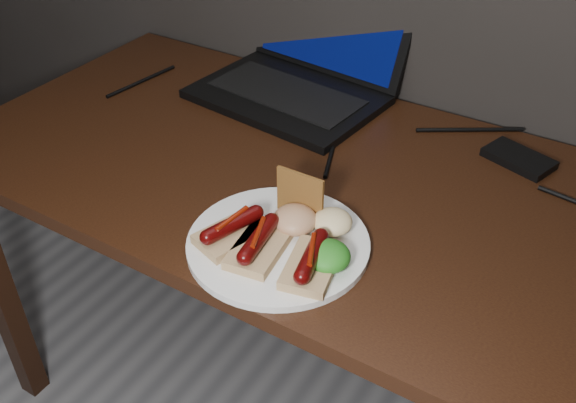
# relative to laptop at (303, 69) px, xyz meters

# --- Properties ---
(desk) EXTENTS (1.40, 0.70, 0.75)m
(desk) POSITION_rel_laptop_xyz_m (0.17, -0.28, -0.14)
(desk) COLOR #311A0C
(desk) RESTS_ON ground
(laptop) EXTENTS (0.43, 0.40, 0.25)m
(laptop) POSITION_rel_laptop_xyz_m (0.00, 0.00, 0.00)
(laptop) COLOR black
(laptop) RESTS_ON desk
(hard_drive) EXTENTS (0.14, 0.11, 0.02)m
(hard_drive) POSITION_rel_laptop_xyz_m (0.50, -0.04, -0.04)
(hard_drive) COLOR black
(hard_drive) RESTS_ON desk
(desk_cables) EXTENTS (1.05, 0.37, 0.01)m
(desk_cables) POSITION_rel_laptop_xyz_m (0.18, -0.11, -0.05)
(desk_cables) COLOR black
(desk_cables) RESTS_ON desk
(plate) EXTENTS (0.30, 0.30, 0.01)m
(plate) POSITION_rel_laptop_xyz_m (0.24, -0.49, -0.05)
(plate) COLOR white
(plate) RESTS_ON desk
(bread_sausage_left) EXTENTS (0.10, 0.13, 0.04)m
(bread_sausage_left) POSITION_rel_laptop_xyz_m (0.18, -0.52, -0.02)
(bread_sausage_left) COLOR tan
(bread_sausage_left) RESTS_ON plate
(bread_sausage_center) EXTENTS (0.09, 0.12, 0.04)m
(bread_sausage_center) POSITION_rel_laptop_xyz_m (0.23, -0.53, -0.02)
(bread_sausage_center) COLOR tan
(bread_sausage_center) RESTS_ON plate
(bread_sausage_right) EXTENTS (0.09, 0.13, 0.04)m
(bread_sausage_right) POSITION_rel_laptop_xyz_m (0.32, -0.52, -0.02)
(bread_sausage_right) COLOR tan
(bread_sausage_right) RESTS_ON plate
(crispbread) EXTENTS (0.09, 0.01, 0.08)m
(crispbread) POSITION_rel_laptop_xyz_m (0.24, -0.41, 0.00)
(crispbread) COLOR #9D6A2B
(crispbread) RESTS_ON plate
(salad_greens) EXTENTS (0.07, 0.07, 0.04)m
(salad_greens) POSITION_rel_laptop_xyz_m (0.33, -0.50, -0.02)
(salad_greens) COLOR #196313
(salad_greens) RESTS_ON plate
(salsa_mound) EXTENTS (0.07, 0.07, 0.04)m
(salsa_mound) POSITION_rel_laptop_xyz_m (0.25, -0.45, -0.02)
(salsa_mound) COLOR #98250F
(salsa_mound) RESTS_ON plate
(coleslaw_mound) EXTENTS (0.06, 0.06, 0.04)m
(coleslaw_mound) POSITION_rel_laptop_xyz_m (0.30, -0.42, -0.02)
(coleslaw_mound) COLOR white
(coleslaw_mound) RESTS_ON plate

